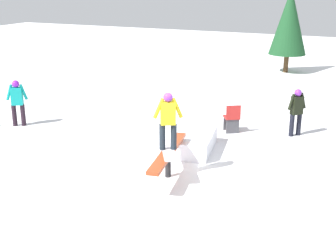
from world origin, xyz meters
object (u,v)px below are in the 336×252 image
(folding_chair, at_px, (232,119))
(rail_feature, at_px, (168,154))
(bystander_teal, at_px, (17,100))
(bystander_black, at_px, (297,110))
(pine_tree_near, at_px, (289,21))
(main_rider_on_rail, at_px, (168,122))

(folding_chair, bearing_deg, rail_feature, 52.78)
(rail_feature, relative_size, bystander_teal, 1.82)
(bystander_black, xyz_separation_m, folding_chair, (0.48, -1.82, -0.38))
(bystander_teal, xyz_separation_m, pine_tree_near, (-12.42, 6.03, 1.67))
(rail_feature, xyz_separation_m, main_rider_on_rail, (0.00, 0.00, 0.78))
(rail_feature, distance_m, folding_chair, 3.89)
(main_rider_on_rail, height_order, pine_tree_near, pine_tree_near)
(folding_chair, bearing_deg, bystander_teal, -12.77)
(rail_feature, bearing_deg, pine_tree_near, 169.67)
(rail_feature, height_order, folding_chair, folding_chair)
(rail_feature, distance_m, bystander_black, 4.88)
(bystander_black, xyz_separation_m, pine_tree_near, (-9.76, -2.18, 1.70))
(main_rider_on_rail, distance_m, bystander_teal, 6.26)
(rail_feature, relative_size, folding_chair, 3.06)
(rail_feature, bearing_deg, bystander_black, 142.90)
(folding_chair, bearing_deg, pine_tree_near, -119.66)
(rail_feature, bearing_deg, bystander_teal, -115.90)
(bystander_teal, bearing_deg, bystander_black, 168.28)
(main_rider_on_rail, bearing_deg, folding_chair, 144.49)
(main_rider_on_rail, bearing_deg, bystander_black, 123.21)
(rail_feature, height_order, bystander_teal, bystander_teal)
(rail_feature, bearing_deg, folding_chair, 164.18)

